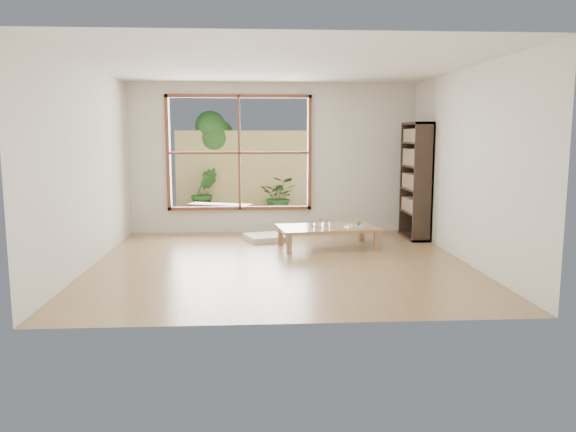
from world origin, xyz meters
name	(u,v)px	position (x,y,z in m)	size (l,w,h in m)	color
ground	(280,262)	(0.00, 0.00, 0.00)	(5.00, 5.00, 0.00)	#94714A
low_table	(327,229)	(0.76, 0.98, 0.29)	(1.58, 1.03, 0.32)	tan
floor_cushion	(265,237)	(-0.17, 1.64, 0.04)	(0.59, 0.59, 0.09)	beige
bookshelf	(416,181)	(2.33, 1.69, 0.96)	(0.31, 0.86, 1.92)	#2F221A
glass_tall	(321,223)	(0.65, 0.88, 0.39)	(0.07, 0.07, 0.13)	silver
glass_mid	(328,223)	(0.78, 1.04, 0.37)	(0.07, 0.07, 0.09)	silver
glass_short	(322,223)	(0.69, 1.09, 0.37)	(0.07, 0.07, 0.09)	silver
glass_small	(313,224)	(0.55, 0.97, 0.36)	(0.06, 0.06, 0.08)	silver
food_tray	(355,225)	(1.19, 0.93, 0.34)	(0.31, 0.25, 0.08)	white
deck	(242,222)	(-0.60, 3.56, 0.00)	(2.80, 2.00, 0.05)	#372F28
garden_bench	(220,207)	(-1.00, 3.26, 0.35)	(1.25, 0.73, 0.38)	#2F221A
bamboo_fence	(242,173)	(-0.60, 4.56, 0.90)	(2.80, 0.06, 1.80)	#CFBC6A
shrub_right	(280,196)	(0.18, 4.21, 0.44)	(0.75, 0.65, 0.83)	#2F6425
shrub_left	(204,192)	(-1.38, 4.28, 0.53)	(0.55, 0.45, 1.01)	#2F6425
garden_tree	(210,139)	(-1.28, 4.86, 1.63)	(1.04, 0.85, 2.22)	#4C3D2D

